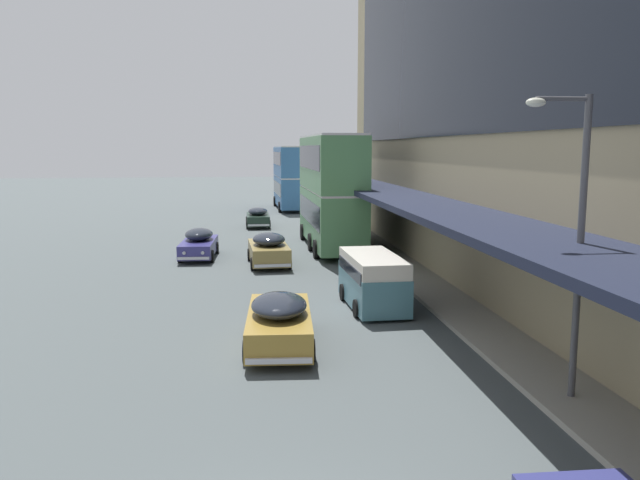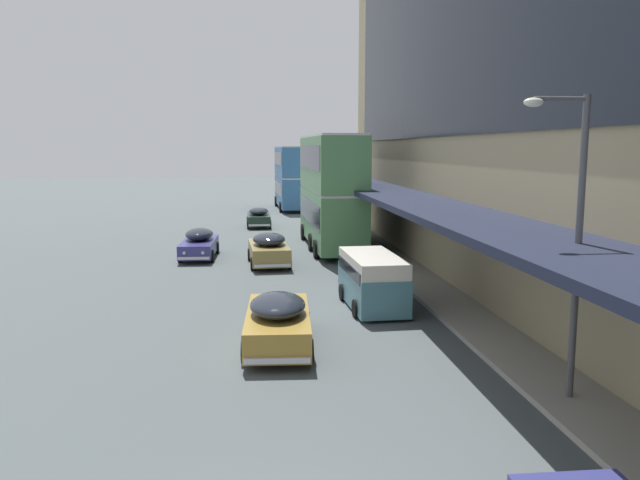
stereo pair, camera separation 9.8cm
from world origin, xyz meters
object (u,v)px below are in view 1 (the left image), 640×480
sedan_oncoming_rear (269,249)px  vw_van (372,278)px  transit_bus_kerbside_front (331,188)px  street_lamp (574,225)px  sedan_oncoming_front (258,217)px  sedan_lead_mid (199,243)px  transit_bus_kerbside_rear (290,175)px  sedan_lead_near (279,321)px

sedan_oncoming_rear → vw_van: 9.43m
transit_bus_kerbside_front → street_lamp: bearing=-84.0°
sedan_oncoming_front → sedan_lead_mid: sedan_lead_mid is taller
transit_bus_kerbside_front → vw_van: 13.92m
transit_bus_kerbside_rear → street_lamp: 46.65m
transit_bus_kerbside_front → sedan_oncoming_rear: transit_bus_kerbside_front is taller
transit_bus_kerbside_rear → street_lamp: bearing=-86.2°
transit_bus_kerbside_rear → sedan_lead_near: size_ratio=1.99×
street_lamp → vw_van: bearing=106.3°
transit_bus_kerbside_rear → sedan_oncoming_front: transit_bus_kerbside_rear is taller
sedan_oncoming_front → vw_van: (3.76, -24.21, 0.38)m
transit_bus_kerbside_front → sedan_lead_near: size_ratio=2.17×
sedan_lead_near → vw_van: vw_van is taller
sedan_oncoming_rear → vw_van: (3.49, -8.75, 0.29)m
sedan_oncoming_front → transit_bus_kerbside_front: bearing=-69.0°
transit_bus_kerbside_front → vw_van: size_ratio=2.32×
transit_bus_kerbside_front → transit_bus_kerbside_rear: 23.74m
transit_bus_kerbside_rear → sedan_oncoming_rear: transit_bus_kerbside_rear is taller
sedan_oncoming_front → sedan_oncoming_rear: 15.46m
sedan_oncoming_front → sedan_lead_near: 28.47m
transit_bus_kerbside_rear → sedan_lead_mid: size_ratio=2.09×
transit_bus_kerbside_front → sedan_oncoming_rear: (-3.77, -4.95, -2.71)m
sedan_oncoming_front → sedan_oncoming_rear: bearing=-89.0°
transit_bus_kerbside_front → sedan_lead_mid: transit_bus_kerbside_front is taller
sedan_oncoming_front → sedan_lead_mid: size_ratio=0.91×
sedan_lead_mid → street_lamp: bearing=-64.4°
vw_van → sedan_lead_mid: bearing=122.1°
sedan_oncoming_rear → sedan_lead_near: size_ratio=0.92×
sedan_lead_near → street_lamp: size_ratio=0.72×
transit_bus_kerbside_front → street_lamp: street_lamp is taller
vw_van → street_lamp: size_ratio=0.68×
sedan_oncoming_rear → transit_bus_kerbside_rear: bearing=83.9°
transit_bus_kerbside_rear → sedan_oncoming_rear: size_ratio=2.16×
sedan_oncoming_rear → street_lamp: size_ratio=0.67×
sedan_lead_mid → vw_van: bearing=-57.9°
transit_bus_kerbside_front → transit_bus_kerbside_rear: (-0.71, 23.73, -0.28)m
sedan_lead_near → transit_bus_kerbside_rear: bearing=85.6°
transit_bus_kerbside_front → vw_van: (-0.28, -13.71, -2.41)m
transit_bus_kerbside_front → sedan_lead_mid: 8.24m
sedan_oncoming_front → sedan_oncoming_rear: sedan_oncoming_rear is taller
sedan_lead_mid → sedan_lead_near: 15.99m
sedan_lead_mid → street_lamp: street_lamp is taller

